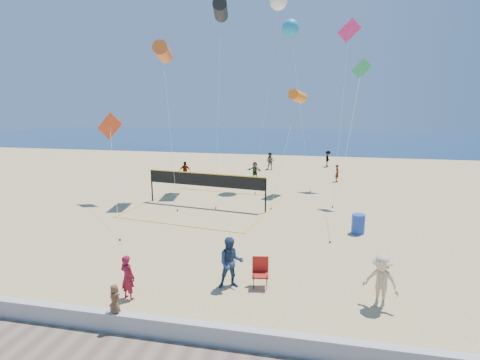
% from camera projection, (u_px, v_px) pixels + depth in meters
% --- Properties ---
extents(ground, '(120.00, 120.00, 0.00)m').
position_uv_depth(ground, '(196.00, 288.00, 13.86)').
color(ground, tan).
rests_on(ground, ground).
extents(ocean, '(140.00, 50.00, 0.03)m').
position_uv_depth(ocean, '(297.00, 138.00, 73.29)').
color(ocean, navy).
rests_on(ocean, ground).
extents(seawall, '(32.00, 0.30, 0.60)m').
position_uv_depth(seawall, '(163.00, 328.00, 10.92)').
color(seawall, '#AFAFAA').
rests_on(seawall, ground).
extents(woman, '(0.68, 0.55, 1.61)m').
position_uv_depth(woman, '(128.00, 277.00, 12.98)').
color(woman, maroon).
rests_on(woman, ground).
extents(toddler, '(0.49, 0.40, 0.88)m').
position_uv_depth(toddler, '(115.00, 298.00, 11.11)').
color(toddler, brown).
rests_on(toddler, seawall).
extents(bystander_a, '(1.12, 0.99, 1.94)m').
position_uv_depth(bystander_a, '(231.00, 263.00, 13.77)').
color(bystander_a, navy).
rests_on(bystander_a, ground).
extents(bystander_b, '(1.38, 1.15, 1.85)m').
position_uv_depth(bystander_b, '(381.00, 281.00, 12.43)').
color(bystander_b, '#CAAF86').
rests_on(bystander_b, ground).
extents(far_person_0, '(1.11, 0.83, 1.75)m').
position_uv_depth(far_person_0, '(185.00, 171.00, 32.79)').
color(far_person_0, gray).
rests_on(far_person_0, ground).
extents(far_person_1, '(1.54, 0.89, 1.58)m').
position_uv_depth(far_person_1, '(255.00, 171.00, 33.60)').
color(far_person_1, gray).
rests_on(far_person_1, ground).
extents(far_person_2, '(0.38, 0.56, 1.50)m').
position_uv_depth(far_person_2, '(337.00, 173.00, 32.53)').
color(far_person_2, gray).
rests_on(far_person_2, ground).
extents(far_person_3, '(0.97, 0.82, 1.77)m').
position_uv_depth(far_person_3, '(270.00, 161.00, 38.41)').
color(far_person_3, gray).
rests_on(far_person_3, ground).
extents(far_person_4, '(0.81, 1.20, 1.71)m').
position_uv_depth(far_person_4, '(328.00, 159.00, 40.27)').
color(far_person_4, gray).
rests_on(far_person_4, ground).
extents(camp_chair, '(0.68, 0.82, 1.25)m').
position_uv_depth(camp_chair, '(260.00, 270.00, 13.91)').
color(camp_chair, '#A51C12').
rests_on(camp_chair, ground).
extents(trash_barrel, '(0.72, 0.72, 1.02)m').
position_uv_depth(trash_barrel, '(358.00, 224.00, 19.65)').
color(trash_barrel, '#1B42B0').
rests_on(trash_barrel, ground).
extents(volleyball_net, '(9.56, 9.43, 2.26)m').
position_uv_depth(volleyball_net, '(205.00, 184.00, 24.57)').
color(volleyball_net, black).
rests_on(volleyball_net, ground).
extents(kite_0, '(2.64, 4.32, 10.74)m').
position_uv_depth(kite_0, '(163.00, 52.00, 25.02)').
color(kite_0, '#D15B22').
rests_on(kite_0, ground).
extents(kite_1, '(2.03, 7.75, 14.27)m').
position_uv_depth(kite_1, '(220.00, 10.00, 27.94)').
color(kite_1, black).
rests_on(kite_1, ground).
extents(kite_2, '(1.90, 6.44, 7.77)m').
position_uv_depth(kite_2, '(298.00, 96.00, 27.62)').
color(kite_2, orange).
rests_on(kite_2, ground).
extents(kite_3, '(5.38, 7.27, 6.17)m').
position_uv_depth(kite_3, '(110.00, 130.00, 25.00)').
color(kite_3, red).
rests_on(kite_3, ground).
extents(kite_4, '(2.46, 8.72, 9.60)m').
position_uv_depth(kite_4, '(359.00, 81.00, 23.76)').
color(kite_4, '#2C9C57').
rests_on(kite_4, ground).
extents(kite_5, '(1.86, 7.72, 13.21)m').
position_uv_depth(kite_5, '(348.00, 39.00, 28.87)').
color(kite_5, '#E12A72').
rests_on(kite_5, ground).
extents(kite_6, '(1.99, 4.55, 15.13)m').
position_uv_depth(kite_6, '(278.00, 1.00, 28.72)').
color(kite_6, white).
rests_on(kite_6, ground).
extents(kite_7, '(3.18, 6.64, 13.83)m').
position_uv_depth(kite_7, '(291.00, 28.00, 32.19)').
color(kite_7, '#1788BD').
rests_on(kite_7, ground).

